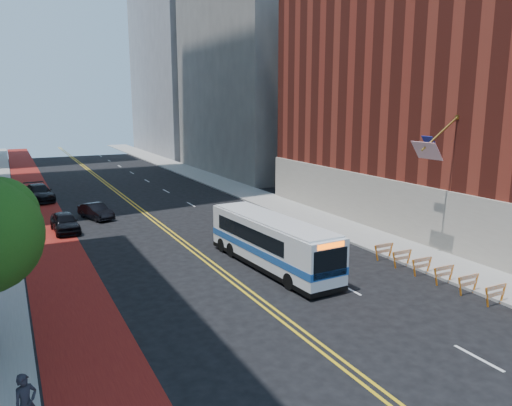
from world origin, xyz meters
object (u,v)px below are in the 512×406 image
object	(u,v)px
transit_bus	(271,242)
pedestrian	(26,404)
car_c	(39,193)
car_b	(96,211)
car_a	(65,222)

from	to	relation	value
transit_bus	pedestrian	world-z (taller)	transit_bus
car_c	pedestrian	xyz separation A→B (m)	(-2.65, -37.59, 0.26)
car_c	pedestrian	distance (m)	37.68
transit_bus	car_b	distance (m)	18.53
car_c	pedestrian	world-z (taller)	pedestrian
transit_bus	pedestrian	distance (m)	16.68
transit_bus	car_a	xyz separation A→B (m)	(-9.70, 13.86, -0.80)
transit_bus	car_a	world-z (taller)	transit_bus
car_a	pedestrian	xyz separation A→B (m)	(-3.56, -23.97, 0.32)
car_a	car_b	size ratio (longest dim) A/B	1.11
pedestrian	transit_bus	bearing A→B (deg)	10.62
pedestrian	car_b	bearing A→B (deg)	50.29
car_b	pedestrian	world-z (taller)	pedestrian
transit_bus	pedestrian	xyz separation A→B (m)	(-13.26, -10.11, -0.48)
car_b	pedestrian	size ratio (longest dim) A/B	2.14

